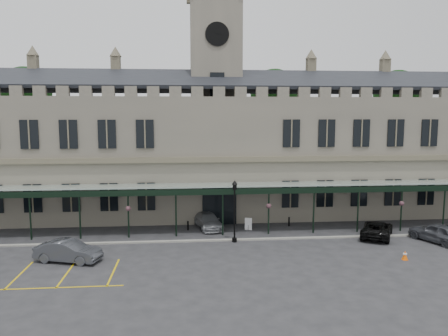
{
  "coord_description": "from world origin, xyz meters",
  "views": [
    {
      "loc": [
        -3.15,
        -29.39,
        10.4
      ],
      "look_at": [
        0.0,
        6.0,
        6.0
      ],
      "focal_mm": 35.0,
      "sensor_mm": 36.0,
      "label": 1
    }
  ],
  "objects": [
    {
      "name": "ground",
      "position": [
        0.0,
        0.0,
        0.0
      ],
      "size": [
        140.0,
        140.0,
        0.0
      ],
      "primitive_type": "plane",
      "color": "#29292C"
    },
    {
      "name": "station_building",
      "position": [
        0.0,
        15.91,
        6.47
      ],
      "size": [
        60.0,
        10.36,
        17.3
      ],
      "color": "#656054",
      "rests_on": "ground"
    },
    {
      "name": "clock_tower",
      "position": [
        0.0,
        16.0,
        13.11
      ],
      "size": [
        5.6,
        5.6,
        24.8
      ],
      "color": "#656054",
      "rests_on": "ground"
    },
    {
      "name": "canopy",
      "position": [
        0.0,
        7.46,
        2.4
      ],
      "size": [
        50.0,
        4.1,
        4.3
      ],
      "color": "#8C9E93",
      "rests_on": "ground"
    },
    {
      "name": "kerb",
      "position": [
        0.0,
        5.5,
        0.06
      ],
      "size": [
        60.0,
        0.4,
        0.12
      ],
      "primitive_type": "cube",
      "color": "gray",
      "rests_on": "ground"
    },
    {
      "name": "parking_markings",
      "position": [
        -14.0,
        -1.5,
        0.0
      ],
      "size": [
        16.0,
        6.0,
        0.01
      ],
      "primitive_type": null,
      "color": "gold",
      "rests_on": "ground"
    },
    {
      "name": "tree_behind_left",
      "position": [
        -22.0,
        25.0,
        12.81
      ],
      "size": [
        6.0,
        6.0,
        16.0
      ],
      "color": "#332314",
      "rests_on": "ground"
    },
    {
      "name": "tree_behind_mid",
      "position": [
        8.0,
        25.0,
        12.81
      ],
      "size": [
        6.0,
        6.0,
        16.0
      ],
      "color": "#332314",
      "rests_on": "ground"
    },
    {
      "name": "tree_behind_right",
      "position": [
        24.0,
        25.0,
        12.81
      ],
      "size": [
        6.0,
        6.0,
        16.0
      ],
      "color": "#332314",
      "rests_on": "ground"
    },
    {
      "name": "lamp_post_mid",
      "position": [
        0.78,
        5.09,
        3.03
      ],
      "size": [
        0.48,
        0.48,
        5.11
      ],
      "color": "black",
      "rests_on": "ground"
    },
    {
      "name": "traffic_cone",
      "position": [
        12.48,
        -0.38,
        0.33
      ],
      "size": [
        0.43,
        0.43,
        0.68
      ],
      "rotation": [
        0.0,
        0.0,
        -0.44
      ],
      "color": "#F85E07",
      "rests_on": "ground"
    },
    {
      "name": "sign_board",
      "position": [
        2.44,
        8.68,
        0.54
      ],
      "size": [
        0.62,
        0.26,
        1.1
      ],
      "rotation": [
        0.0,
        0.0,
        -0.35
      ],
      "color": "black",
      "rests_on": "ground"
    },
    {
      "name": "bollard_left",
      "position": [
        -2.98,
        9.09,
        0.42
      ],
      "size": [
        0.15,
        0.15,
        0.83
      ],
      "primitive_type": "cylinder",
      "color": "black",
      "rests_on": "ground"
    },
    {
      "name": "bollard_right",
      "position": [
        6.43,
        9.69,
        0.43
      ],
      "size": [
        0.15,
        0.15,
        0.86
      ],
      "primitive_type": "cylinder",
      "color": "black",
      "rests_on": "ground"
    },
    {
      "name": "car_left_b",
      "position": [
        -11.5,
        1.38,
        0.77
      ],
      "size": [
        4.93,
        2.86,
        1.54
      ],
      "primitive_type": "imported",
      "rotation": [
        0.0,
        0.0,
        1.29
      ],
      "color": "#3D4046",
      "rests_on": "ground"
    },
    {
      "name": "car_taxi",
      "position": [
        -1.15,
        9.65,
        0.68
      ],
      "size": [
        2.91,
        5.02,
        1.37
      ],
      "primitive_type": "imported",
      "rotation": [
        0.0,
        0.0,
        0.22
      ],
      "color": "#909397",
      "rests_on": "ground"
    },
    {
      "name": "car_van",
      "position": [
        13.0,
        5.43,
        0.69
      ],
      "size": [
        4.45,
        5.47,
        1.38
      ],
      "primitive_type": "imported",
      "rotation": [
        0.0,
        0.0,
        2.63
      ],
      "color": "black",
      "rests_on": "ground"
    },
    {
      "name": "car_right_a",
      "position": [
        17.3,
        3.53,
        0.81
      ],
      "size": [
        3.65,
        5.1,
        1.61
      ],
      "primitive_type": "imported",
      "rotation": [
        0.0,
        0.0,
        3.56
      ],
      "color": "#3D4046",
      "rests_on": "ground"
    }
  ]
}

